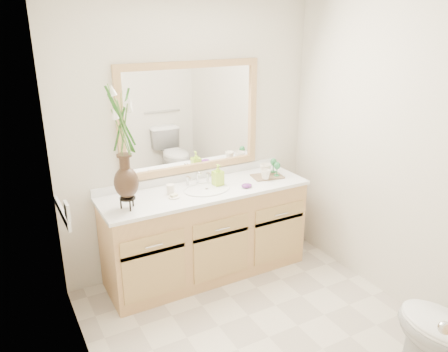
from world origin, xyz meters
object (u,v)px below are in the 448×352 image
flower_vase (122,131)px  tumbler (170,189)px  tray (267,176)px  soap_bottle (218,176)px

flower_vase → tumbler: (0.40, 0.12, -0.58)m
flower_vase → tray: size_ratio=3.27×
soap_bottle → tray: 0.51m
flower_vase → soap_bottle: 1.02m
flower_vase → tumbler: 0.71m
flower_vase → tray: 1.49m
flower_vase → soap_bottle: (0.86, 0.12, -0.53)m
tray → soap_bottle: bearing=-175.5°
soap_bottle → tumbler: bearing=176.9°
tumbler → soap_bottle: size_ratio=0.51×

